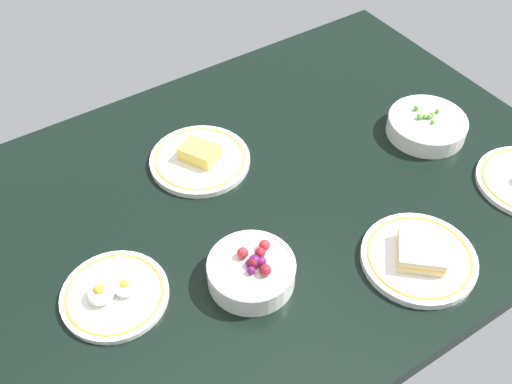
{
  "coord_description": "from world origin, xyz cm",
  "views": [
    {
      "loc": [
        47.04,
        71.74,
        96.18
      ],
      "look_at": [
        0.0,
        0.0,
        6.0
      ],
      "focal_mm": 42.69,
      "sensor_mm": 36.0,
      "label": 1
    }
  ],
  "objects_px": {
    "bowl_berries": "(251,271)",
    "plate_sandwich": "(419,257)",
    "plate_eggs": "(114,294)",
    "bowl_peas": "(427,125)",
    "plate_cheese": "(200,159)"
  },
  "relations": [
    {
      "from": "bowl_berries",
      "to": "plate_sandwich",
      "type": "bearing_deg",
      "value": 154.48
    },
    {
      "from": "bowl_berries",
      "to": "plate_eggs",
      "type": "xyz_separation_m",
      "value": [
        0.23,
        -0.1,
        -0.02
      ]
    },
    {
      "from": "plate_sandwich",
      "to": "bowl_peas",
      "type": "bearing_deg",
      "value": -136.01
    },
    {
      "from": "plate_cheese",
      "to": "plate_sandwich",
      "type": "relative_size",
      "value": 1.01
    },
    {
      "from": "plate_sandwich",
      "to": "plate_cheese",
      "type": "bearing_deg",
      "value": -65.45
    },
    {
      "from": "bowl_peas",
      "to": "plate_eggs",
      "type": "relative_size",
      "value": 0.93
    },
    {
      "from": "plate_sandwich",
      "to": "bowl_berries",
      "type": "bearing_deg",
      "value": -25.52
    },
    {
      "from": "plate_cheese",
      "to": "plate_sandwich",
      "type": "height_order",
      "value": "plate_sandwich"
    },
    {
      "from": "plate_cheese",
      "to": "plate_eggs",
      "type": "height_order",
      "value": "plate_eggs"
    },
    {
      "from": "plate_sandwich",
      "to": "plate_eggs",
      "type": "bearing_deg",
      "value": -24.98
    },
    {
      "from": "bowl_berries",
      "to": "plate_cheese",
      "type": "xyz_separation_m",
      "value": [
        -0.08,
        -0.32,
        -0.02
      ]
    },
    {
      "from": "bowl_peas",
      "to": "plate_eggs",
      "type": "distance_m",
      "value": 0.79
    },
    {
      "from": "bowl_berries",
      "to": "plate_sandwich",
      "type": "distance_m",
      "value": 0.32
    },
    {
      "from": "plate_cheese",
      "to": "plate_sandwich",
      "type": "xyz_separation_m",
      "value": [
        -0.21,
        0.46,
        0.0
      ]
    },
    {
      "from": "plate_cheese",
      "to": "plate_eggs",
      "type": "distance_m",
      "value": 0.38
    }
  ]
}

